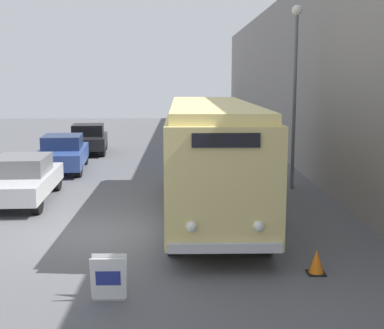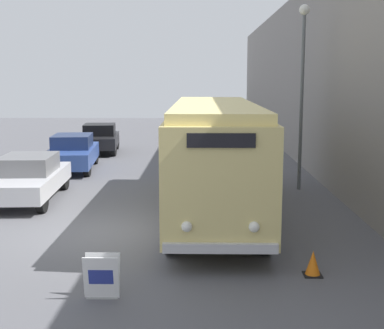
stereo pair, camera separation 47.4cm
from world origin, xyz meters
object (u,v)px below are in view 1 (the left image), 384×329
at_px(sign_board, 109,278).
at_px(parked_car_mid, 63,153).
at_px(parked_car_near, 21,179).
at_px(parked_car_far, 88,139).
at_px(streetlamp, 295,72).
at_px(vintage_bus, 211,152).
at_px(traffic_cone, 316,262).

xyz_separation_m(sign_board, parked_car_mid, (-3.74, 13.53, 0.38)).
xyz_separation_m(sign_board, parked_car_near, (-3.81, 7.76, 0.36)).
bearing_deg(parked_car_far, parked_car_mid, -97.40).
relative_size(streetlamp, parked_car_far, 1.49).
height_order(sign_board, parked_car_near, parked_car_near).
bearing_deg(parked_car_mid, streetlamp, -28.99).
distance_m(parked_car_near, parked_car_far, 11.22).
height_order(vintage_bus, streetlamp, streetlamp).
bearing_deg(vintage_bus, traffic_cone, -69.49).
bearing_deg(sign_board, vintage_bus, 70.56).
distance_m(parked_car_near, parked_car_mid, 5.77).
bearing_deg(vintage_bus, parked_car_near, 164.72).
relative_size(vintage_bus, sign_board, 12.78).
height_order(vintage_bus, sign_board, vintage_bus).
relative_size(vintage_bus, parked_car_far, 2.39).
bearing_deg(sign_board, parked_car_far, 100.71).
bearing_deg(vintage_bus, parked_car_mid, 128.56).
height_order(streetlamp, parked_car_far, streetlamp).
height_order(parked_car_far, traffic_cone, parked_car_far).
bearing_deg(parked_car_near, parked_car_mid, 86.09).
relative_size(vintage_bus, traffic_cone, 19.97).
height_order(vintage_bus, parked_car_far, vintage_bus).
bearing_deg(parked_car_far, parked_car_near, -96.92).
xyz_separation_m(sign_board, streetlamp, (5.27, 9.62, 3.76)).
relative_size(parked_car_mid, traffic_cone, 9.30).
bearing_deg(traffic_cone, parked_car_mid, 122.10).
relative_size(parked_car_near, parked_car_far, 1.13).
height_order(sign_board, parked_car_far, parked_car_far).
bearing_deg(streetlamp, parked_car_near, -168.43).
bearing_deg(parked_car_near, streetlamp, 8.33).
distance_m(vintage_bus, parked_car_mid, 9.52).
distance_m(streetlamp, parked_car_mid, 10.39).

